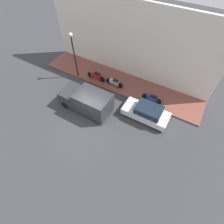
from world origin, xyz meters
TOP-DOWN VIEW (x-y plane):
  - ground_plane at (0.00, 0.00)m, footprint 60.00×60.00m
  - sidewalk at (5.47, 0.00)m, footprint 3.04×16.27m
  - building_facade at (7.14, 0.00)m, footprint 0.30×16.27m
  - parked_car at (2.74, -3.99)m, footprint 1.67×3.81m
  - delivery_van at (1.12, 0.83)m, footprint 1.99×4.44m
  - motorcycle_red at (4.59, 2.15)m, footprint 0.30×2.03m
  - scooter_silver at (4.72, 0.14)m, footprint 0.30×1.82m
  - motorcycle_blue at (4.53, -3.76)m, footprint 0.30×1.83m
  - streetlamp at (4.21, 4.15)m, footprint 0.35×0.35m

SIDE VIEW (x-z plane):
  - ground_plane at x=0.00m, z-range 0.00..0.00m
  - sidewalk at x=5.47m, z-range 0.00..0.14m
  - scooter_silver at x=4.72m, z-range 0.17..0.90m
  - motorcycle_blue at x=4.53m, z-range 0.18..0.92m
  - motorcycle_red at x=4.59m, z-range 0.17..1.02m
  - parked_car at x=2.74m, z-range -0.02..1.28m
  - delivery_van at x=1.12m, z-range 0.01..1.93m
  - streetlamp at x=4.21m, z-range 0.90..5.37m
  - building_facade at x=7.14m, z-range 0.00..7.04m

